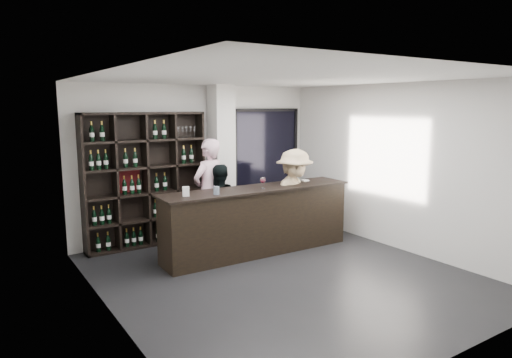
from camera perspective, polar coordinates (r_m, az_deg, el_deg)
floor at (r=6.99m, az=3.34°, el=-11.96°), size 5.00×5.50×0.01m
wine_shelf at (r=8.37m, az=-13.63°, el=-0.12°), size 2.20×0.35×2.40m
structural_column at (r=8.86m, az=-4.31°, el=2.25°), size 0.40×0.40×2.90m
glass_panel at (r=9.68m, az=1.29°, el=2.57°), size 1.60×0.08×2.10m
tasting_counter at (r=7.83m, az=0.22°, el=-5.19°), size 3.45×0.71×1.14m
taster_pink at (r=8.30m, az=-5.92°, el=-1.62°), size 0.82×0.67×1.93m
taster_black at (r=8.24m, az=-4.72°, el=-3.29°), size 0.82×0.70×1.48m
customer at (r=8.15m, az=4.82°, el=-2.43°), size 1.28×0.96×1.76m
wine_glass at (r=7.60m, az=0.87°, el=-0.39°), size 0.12×0.12×0.23m
spit_cup at (r=7.14m, az=-4.98°, el=-1.44°), size 0.11×0.11×0.13m
napkin_stack at (r=8.44m, az=6.06°, el=-0.18°), size 0.14×0.14×0.02m
card_stand at (r=7.05m, az=-8.76°, el=-1.55°), size 0.11×0.08×0.15m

